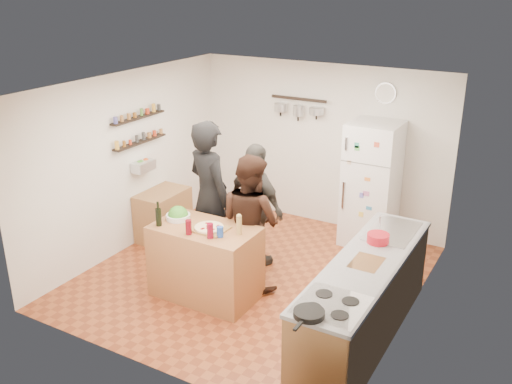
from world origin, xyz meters
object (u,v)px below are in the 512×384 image
Objects in this scene: salad_bowl at (178,217)px; wine_bottle at (159,217)px; red_bowl at (378,238)px; salt_canister at (220,232)px; fridge at (371,184)px; prep_island at (206,262)px; skillet at (309,313)px; person_back at (256,206)px; person_center at (250,221)px; side_table at (163,215)px; wall_clock at (386,93)px; person_left at (210,198)px; pepper_mill at (239,226)px; counter_run at (364,301)px.

wine_bottle reaches higher than salad_bowl.
salt_canister is at bearing -155.66° from red_bowl.
fridge is at bearing 57.12° from wine_bottle.
skillet is at bearing -30.55° from prep_island.
person_back reaches higher than salt_canister.
wine_bottle reaches higher than salt_canister.
person_center is at bearing 88.16° from salt_canister.
side_table is at bearing -152.92° from fridge.
person_back is (-0.18, 1.13, -0.13)m from salt_canister.
wall_clock is at bearing 32.38° from side_table.
wall_clock reaches higher than salad_bowl.
person_left is 2.39m from fridge.
salad_bowl is 1.11m from person_back.
prep_island reaches higher than side_table.
skillet is at bearing 151.07° from person_center.
pepper_mill is 1.56m from red_bowl.
person_left is 0.67m from person_center.
red_bowl is 0.31× the size of side_table.
salad_bowl is (-0.42, 0.05, 0.48)m from prep_island.
person_left is (0.09, 0.55, 0.08)m from salad_bowl.
person_center is 6.18× the size of skillet.
salt_canister reaches higher than side_table.
counter_run is (1.66, 0.24, -0.52)m from salt_canister.
prep_island is 0.64m from salad_bowl.
fridge is at bearing 111.09° from red_bowl.
skillet is (1.41, -1.15, -0.06)m from pepper_mill.
red_bowl is (1.79, -0.40, 0.12)m from person_back.
pepper_mill is at bearing -27.31° from side_table.
wine_bottle is at bearing 59.86° from person_center.
fridge is (-0.65, 3.52, -0.05)m from skillet.
salt_canister is 0.96m from person_left.
fridge is 6.00× the size of wall_clock.
red_bowl is at bearing 18.96° from wine_bottle.
person_left reaches higher than person_center.
salt_canister is at bearing 152.85° from person_left.
person_center reaches higher than wine_bottle.
pepper_mill is at bearing 48.58° from salt_canister.
skillet reaches higher than prep_island.
prep_island is 4.51× the size of skillet.
person_back is at bearing -122.04° from wall_clock.
prep_island is at bearing -162.34° from red_bowl.
fridge is (1.21, 2.42, 0.45)m from prep_island.
red_bowl is 0.14× the size of fridge.
pepper_mill is at bearing -177.22° from counter_run.
pepper_mill is at bearing 0.00° from salad_bowl.
person_center reaches higher than prep_island.
person_left is 1.20× the size of person_back.
fridge is at bearing 72.27° from pepper_mill.
wine_bottle is 0.77× the size of skillet.
skillet is at bearing -79.54° from fridge.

